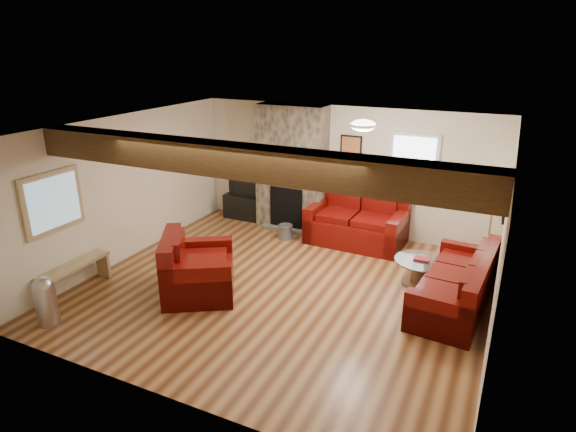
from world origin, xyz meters
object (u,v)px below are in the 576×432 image
at_px(loveseat, 357,219).
at_px(television, 248,185).
at_px(coffee_table, 421,272).
at_px(floor_lamp, 496,192).
at_px(armchair_red, 198,265).
at_px(tv_cabinet, 249,207).
at_px(sofa_three, 455,280).

height_order(loveseat, television, television).
height_order(coffee_table, floor_lamp, floor_lamp).
relative_size(armchair_red, coffee_table, 1.37).
relative_size(tv_cabinet, television, 1.27).
height_order(loveseat, coffee_table, loveseat).
distance_m(sofa_three, television, 4.93).
height_order(loveseat, tv_cabinet, loveseat).
relative_size(tv_cabinet, floor_lamp, 0.68).
bearing_deg(floor_lamp, loveseat, -179.20).
xyz_separation_m(coffee_table, floor_lamp, (0.88, 1.19, 1.11)).
xyz_separation_m(coffee_table, television, (-3.96, 1.46, 0.55)).
relative_size(sofa_three, floor_lamp, 1.37).
height_order(sofa_three, tv_cabinet, sofa_three).
bearing_deg(television, armchair_red, -73.31).
distance_m(coffee_table, television, 4.26).
xyz_separation_m(armchair_red, television, (-0.96, 3.19, 0.29)).
distance_m(armchair_red, coffee_table, 3.47).
distance_m(armchair_red, television, 3.35).
bearing_deg(television, floor_lamp, -3.16).
bearing_deg(sofa_three, loveseat, -124.21).
bearing_deg(tv_cabinet, floor_lamp, -3.16).
bearing_deg(armchair_red, television, -14.36).
xyz_separation_m(sofa_three, television, (-4.52, 1.93, 0.36)).
height_order(sofa_three, coffee_table, sofa_three).
distance_m(loveseat, floor_lamp, 2.47).
distance_m(tv_cabinet, television, 0.50).
xyz_separation_m(loveseat, floor_lamp, (2.32, 0.03, 0.84)).
distance_m(sofa_three, floor_lamp, 1.93).
height_order(sofa_three, loveseat, loveseat).
xyz_separation_m(sofa_three, tv_cabinet, (-4.52, 1.93, -0.14)).
bearing_deg(loveseat, tv_cabinet, 175.00).
bearing_deg(loveseat, coffee_table, -37.15).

